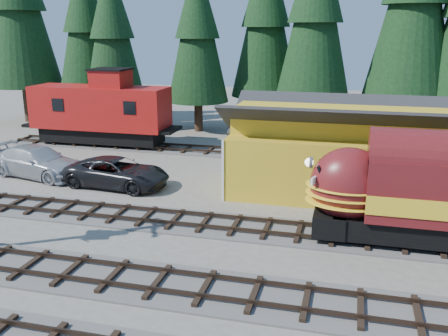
% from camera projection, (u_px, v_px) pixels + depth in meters
% --- Properties ---
extents(ground, '(120.00, 120.00, 0.00)m').
position_uv_depth(ground, '(327.00, 279.00, 18.72)').
color(ground, '#6B665B').
rests_on(ground, ground).
extents(track_spur, '(32.00, 3.20, 0.33)m').
position_uv_depth(track_spur, '(207.00, 151.00, 37.89)').
color(track_spur, '#4C4947').
rests_on(track_spur, ground).
extents(depot, '(12.80, 7.00, 5.30)m').
position_uv_depth(depot, '(341.00, 142.00, 27.70)').
color(depot, gold).
rests_on(depot, ground).
extents(conifer_backdrop, '(81.70, 20.81, 17.39)m').
position_uv_depth(conifer_backdrop, '(438.00, 11.00, 37.67)').
color(conifer_backdrop, black).
rests_on(conifer_backdrop, ground).
extents(caboose, '(10.87, 3.15, 5.65)m').
position_uv_depth(caboose, '(101.00, 111.00, 39.23)').
color(caboose, black).
rests_on(caboose, ground).
extents(pickup_truck_a, '(6.43, 3.41, 1.72)m').
position_uv_depth(pickup_truck_a, '(117.00, 172.00, 29.41)').
color(pickup_truck_a, black).
rests_on(pickup_truck_a, ground).
extents(pickup_truck_b, '(6.95, 3.92, 1.90)m').
position_uv_depth(pickup_truck_b, '(37.00, 162.00, 31.42)').
color(pickup_truck_b, '#B0B3B8').
rests_on(pickup_truck_b, ground).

